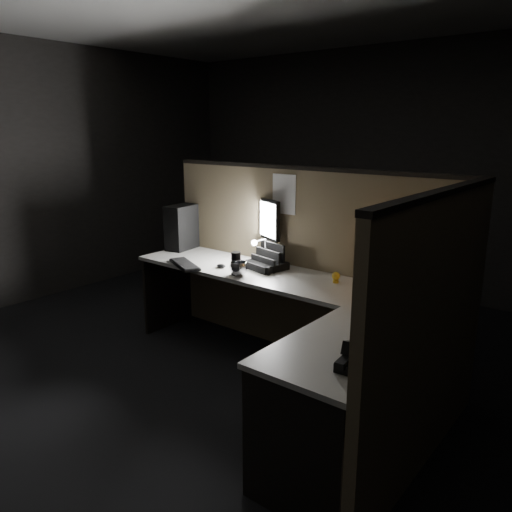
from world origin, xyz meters
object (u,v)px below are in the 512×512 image
Objects in this scene: lava_lamp at (391,268)px; desk_phone at (363,360)px; pc_tower at (185,226)px; monitor at (266,224)px; keyboard at (185,265)px.

desk_phone is at bearing -71.96° from lava_lamp.
lava_lamp is (2.07, -0.09, -0.01)m from pc_tower.
monitor is at bearing -0.63° from pc_tower.
monitor reaches higher than keyboard.
pc_tower is at bearing 177.38° from lava_lamp.
monitor is 1.23m from lava_lamp.
lava_lamp is 1.93× the size of desk_phone.
lava_lamp reaches higher than pc_tower.
keyboard is at bearing -51.89° from pc_tower.
pc_tower reaches higher than keyboard.
lava_lamp is (1.61, 0.35, 0.18)m from keyboard.
pc_tower is 2.07m from lava_lamp.
monitor is 2.23× the size of desk_phone.
pc_tower is 2.69m from desk_phone.
monitor is at bearing 78.71° from keyboard.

